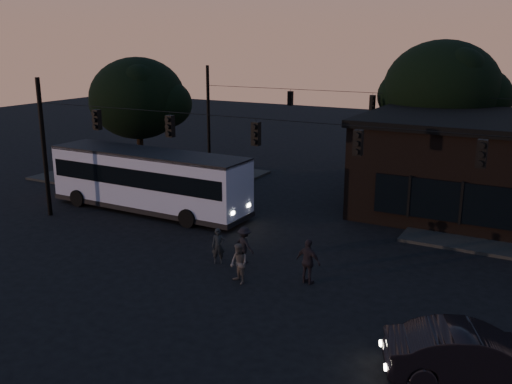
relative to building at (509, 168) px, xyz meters
The scene contains 13 objects.
ground 18.53m from the building, 119.40° to the right, with size 120.00×120.00×0.00m, color black.
sidewalk_far_left 23.23m from the building, behind, with size 14.00×10.00×0.15m, color black.
building is the anchor object (origin of this frame).
tree_behind 8.57m from the building, 129.68° to the left, with size 7.60×7.60×9.43m.
tree_left 23.37m from the building, behind, with size 6.40×6.40×8.30m.
signal_rig_near 15.08m from the building, 126.93° to the right, with size 26.24×0.30×7.50m.
signal_rig_far 9.97m from the building, 155.90° to the left, with size 26.24×0.30×7.50m.
bus 19.71m from the building, 153.88° to the right, with size 12.16×3.10×3.42m.
car 17.53m from the building, 86.79° to the right, with size 1.71×4.89×1.61m, color black.
pedestrian_a 16.88m from the building, 126.90° to the right, with size 0.57×0.37×1.56m, color black.
pedestrian_b 17.02m from the building, 119.14° to the right, with size 0.79×0.62×1.63m, color #474341.
pedestrian_c 14.80m from the building, 113.24° to the right, with size 1.09×0.45×1.86m, color black.
pedestrian_d 15.83m from the building, 125.48° to the right, with size 1.04×0.60×1.61m, color black.
Camera 1 is at (11.50, -16.93, 9.42)m, focal length 40.00 mm.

